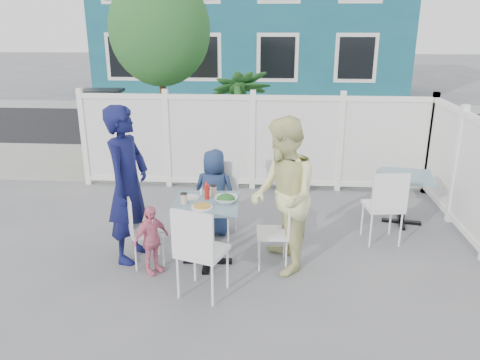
# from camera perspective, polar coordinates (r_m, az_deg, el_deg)

# --- Properties ---
(ground) EXTENTS (80.00, 80.00, 0.00)m
(ground) POSITION_cam_1_polar(r_m,az_deg,el_deg) (5.90, -0.68, -8.74)
(ground) COLOR slate
(near_sidewalk) EXTENTS (24.00, 2.60, 0.01)m
(near_sidewalk) POSITION_cam_1_polar(r_m,az_deg,el_deg) (9.43, 1.32, 1.93)
(near_sidewalk) COLOR gray
(near_sidewalk) RESTS_ON ground
(street) EXTENTS (24.00, 5.00, 0.01)m
(street) POSITION_cam_1_polar(r_m,az_deg,el_deg) (13.01, 2.20, 6.59)
(street) COLOR black
(street) RESTS_ON ground
(far_sidewalk) EXTENTS (24.00, 1.60, 0.01)m
(far_sidewalk) POSITION_cam_1_polar(r_m,az_deg,el_deg) (16.06, 2.64, 8.90)
(far_sidewalk) COLOR gray
(far_sidewalk) RESTS_ON ground
(building) EXTENTS (11.00, 6.00, 6.00)m
(building) POSITION_cam_1_polar(r_m,az_deg,el_deg) (19.24, 1.54, 19.48)
(building) COLOR #16506A
(building) RESTS_ON ground
(fence_back) EXTENTS (5.86, 0.08, 1.60)m
(fence_back) POSITION_cam_1_polar(r_m,az_deg,el_deg) (7.87, 1.54, 4.43)
(fence_back) COLOR white
(fence_back) RESTS_ON ground
(fence_right) EXTENTS (0.08, 3.66, 1.60)m
(fence_right) POSITION_cam_1_polar(r_m,az_deg,el_deg) (6.64, 26.56, -0.31)
(fence_right) COLOR white
(fence_right) RESTS_ON ground
(tree) EXTENTS (1.80, 1.62, 3.59)m
(tree) POSITION_cam_1_polar(r_m,az_deg,el_deg) (8.77, -9.75, 17.58)
(tree) COLOR #382316
(tree) RESTS_ON ground
(utility_cabinet) EXTENTS (0.77, 0.57, 1.38)m
(utility_cabinet) POSITION_cam_1_polar(r_m,az_deg,el_deg) (10.06, -16.16, 6.30)
(utility_cabinet) COLOR gold
(utility_cabinet) RESTS_ON ground
(potted_shrub_a) EXTENTS (1.44, 1.44, 1.95)m
(potted_shrub_a) POSITION_cam_1_polar(r_m,az_deg,el_deg) (8.52, 0.27, 6.87)
(potted_shrub_a) COLOR #1B5425
(potted_shrub_a) RESTS_ON ground
(potted_shrub_b) EXTENTS (1.53, 1.41, 1.41)m
(potted_shrub_b) POSITION_cam_1_polar(r_m,az_deg,el_deg) (8.55, 12.33, 4.61)
(potted_shrub_b) COLOR #1B5425
(potted_shrub_b) RESTS_ON ground
(main_table) EXTENTS (0.77, 0.77, 0.78)m
(main_table) POSITION_cam_1_polar(r_m,az_deg,el_deg) (5.41, -4.07, -4.38)
(main_table) COLOR slate
(main_table) RESTS_ON ground
(spare_table) EXTENTS (0.79, 0.79, 0.72)m
(spare_table) POSITION_cam_1_polar(r_m,az_deg,el_deg) (6.90, 19.51, -0.70)
(spare_table) COLOR slate
(spare_table) RESTS_ON ground
(chair_left) EXTENTS (0.50, 0.51, 0.86)m
(chair_left) POSITION_cam_1_polar(r_m,az_deg,el_deg) (5.55, -12.19, -5.36)
(chair_left) COLOR white
(chair_left) RESTS_ON ground
(chair_right) EXTENTS (0.39, 0.40, 0.83)m
(chair_right) POSITION_cam_1_polar(r_m,az_deg,el_deg) (5.42, 4.75, -5.71)
(chair_right) COLOR white
(chair_right) RESTS_ON ground
(chair_back) EXTENTS (0.51, 0.50, 0.98)m
(chair_back) POSITION_cam_1_polar(r_m,az_deg,el_deg) (6.20, -2.51, -1.59)
(chair_back) COLOR white
(chair_back) RESTS_ON ground
(chair_near) EXTENTS (0.57, 0.56, 1.00)m
(chair_near) POSITION_cam_1_polar(r_m,az_deg,el_deg) (4.75, -5.10, -8.05)
(chair_near) COLOR white
(chair_near) RESTS_ON ground
(chair_spare) EXTENTS (0.50, 0.48, 0.98)m
(chair_spare) POSITION_cam_1_polar(r_m,az_deg,el_deg) (6.16, 17.35, -2.58)
(chair_spare) COLOR white
(chair_spare) RESTS_ON ground
(man) EXTENTS (0.56, 0.75, 1.86)m
(man) POSITION_cam_1_polar(r_m,az_deg,el_deg) (5.57, -13.52, -0.57)
(man) COLOR #101242
(man) RESTS_ON ground
(woman) EXTENTS (0.83, 0.98, 1.77)m
(woman) POSITION_cam_1_polar(r_m,az_deg,el_deg) (5.21, 5.26, -2.00)
(woman) COLOR #D9DB51
(woman) RESTS_ON ground
(boy) EXTENTS (0.62, 0.45, 1.17)m
(boy) POSITION_cam_1_polar(r_m,az_deg,el_deg) (6.19, -3.14, -1.52)
(boy) COLOR navy
(boy) RESTS_ON ground
(toddler) EXTENTS (0.45, 0.50, 0.81)m
(toddler) POSITION_cam_1_polar(r_m,az_deg,el_deg) (5.36, -10.79, -7.21)
(toddler) COLOR pink
(toddler) RESTS_ON ground
(plate_main) EXTENTS (0.24, 0.24, 0.02)m
(plate_main) POSITION_cam_1_polar(r_m,az_deg,el_deg) (5.17, -4.65, -3.32)
(plate_main) COLOR white
(plate_main) RESTS_ON main_table
(plate_side) EXTENTS (0.21, 0.21, 0.01)m
(plate_side) POSITION_cam_1_polar(r_m,az_deg,el_deg) (5.46, -6.06, -2.15)
(plate_side) COLOR white
(plate_side) RESTS_ON main_table
(salad_bowl) EXTENTS (0.26, 0.26, 0.06)m
(salad_bowl) POSITION_cam_1_polar(r_m,az_deg,el_deg) (5.31, -1.72, -2.39)
(salad_bowl) COLOR white
(salad_bowl) RESTS_ON main_table
(coffee_cup_a) EXTENTS (0.08, 0.08, 0.11)m
(coffee_cup_a) POSITION_cam_1_polar(r_m,az_deg,el_deg) (5.29, -6.84, -2.30)
(coffee_cup_a) COLOR beige
(coffee_cup_a) RESTS_ON main_table
(coffee_cup_b) EXTENTS (0.08, 0.08, 0.12)m
(coffee_cup_b) POSITION_cam_1_polar(r_m,az_deg,el_deg) (5.52, -3.28, -1.30)
(coffee_cup_b) COLOR beige
(coffee_cup_b) RESTS_ON main_table
(ketchup_bottle) EXTENTS (0.05, 0.05, 0.18)m
(ketchup_bottle) POSITION_cam_1_polar(r_m,az_deg,el_deg) (5.39, -4.07, -1.46)
(ketchup_bottle) COLOR #B01912
(ketchup_bottle) RESTS_ON main_table
(salt_shaker) EXTENTS (0.03, 0.03, 0.07)m
(salt_shaker) POSITION_cam_1_polar(r_m,az_deg,el_deg) (5.55, -4.77, -1.47)
(salt_shaker) COLOR white
(salt_shaker) RESTS_ON main_table
(pepper_shaker) EXTENTS (0.03, 0.03, 0.07)m
(pepper_shaker) POSITION_cam_1_polar(r_m,az_deg,el_deg) (5.59, -4.15, -1.28)
(pepper_shaker) COLOR black
(pepper_shaker) RESTS_ON main_table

